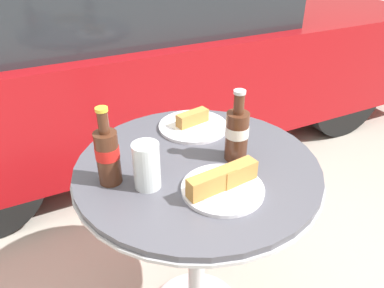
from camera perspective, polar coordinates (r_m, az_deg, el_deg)
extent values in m
cylinder|color=#B7B7BC|center=(1.43, 0.72, -15.59)|extent=(0.06, 0.06, 0.71)
cylinder|color=#B7B7BC|center=(1.20, 0.83, -3.93)|extent=(0.78, 0.78, 0.01)
cylinder|color=#4C4C56|center=(1.19, 0.83, -3.34)|extent=(0.77, 0.77, 0.02)
cylinder|color=#4C2819|center=(1.17, 6.82, 1.18)|extent=(0.07, 0.07, 0.16)
cylinder|color=silver|center=(1.16, 6.88, 2.00)|extent=(0.07, 0.07, 0.04)
cylinder|color=#4C2819|center=(1.12, 7.17, 6.13)|extent=(0.03, 0.03, 0.06)
cylinder|color=silver|center=(1.11, 7.30, 7.87)|extent=(0.04, 0.04, 0.01)
cylinder|color=#4C2819|center=(1.08, -12.67, -2.08)|extent=(0.07, 0.07, 0.16)
cylinder|color=red|center=(1.07, -12.79, -1.21)|extent=(0.07, 0.07, 0.04)
cylinder|color=#4C2819|center=(1.03, -13.39, 3.26)|extent=(0.03, 0.03, 0.07)
cylinder|color=gold|center=(1.01, -13.65, 5.14)|extent=(0.03, 0.03, 0.01)
cylinder|color=#C68923|center=(1.06, -6.88, -3.99)|extent=(0.07, 0.07, 0.11)
cylinder|color=silver|center=(1.05, -6.93, -3.31)|extent=(0.08, 0.08, 0.14)
cylinder|color=white|center=(1.07, 4.90, -6.76)|extent=(0.24, 0.24, 0.01)
cube|color=white|center=(1.07, 4.91, -6.46)|extent=(0.15, 0.15, 0.00)
cube|color=#B77F3D|center=(1.03, 2.97, -5.93)|extent=(0.15, 0.05, 0.06)
cube|color=#B77F3D|center=(1.08, 7.00, -4.32)|extent=(0.12, 0.06, 0.06)
cylinder|color=white|center=(1.38, 0.18, 2.73)|extent=(0.25, 0.25, 0.01)
cube|color=white|center=(1.38, 0.18, 2.98)|extent=(0.19, 0.19, 0.00)
cube|color=#B77F3D|center=(1.37, 0.06, 4.00)|extent=(0.13, 0.06, 0.05)
cube|color=#9E0F14|center=(2.89, -6.94, 12.61)|extent=(3.93, 1.80, 0.65)
cylinder|color=black|center=(4.15, 5.65, 15.81)|extent=(0.66, 0.22, 0.66)
cylinder|color=black|center=(2.99, 21.83, 7.60)|extent=(0.66, 0.22, 0.66)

